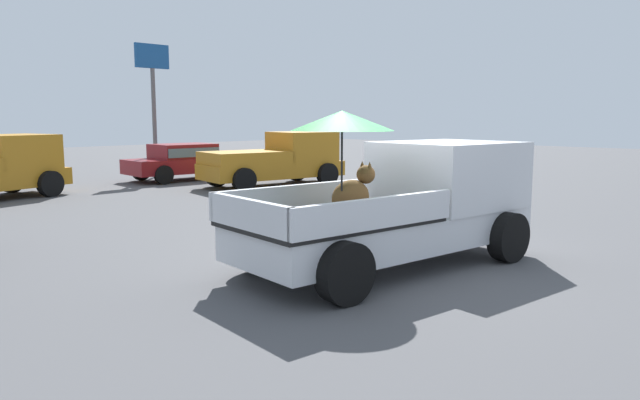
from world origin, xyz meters
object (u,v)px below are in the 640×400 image
(motel_sign, at_px, (153,84))
(parked_sedan_near, at_px, (185,160))
(pickup_truck_main, at_px, (407,201))
(pickup_truck_far, at_px, (278,160))

(motel_sign, bearing_deg, parked_sedan_near, -85.72)
(pickup_truck_main, height_order, pickup_truck_far, pickup_truck_main)
(pickup_truck_far, distance_m, parked_sedan_near, 4.02)
(pickup_truck_far, height_order, motel_sign, motel_sign)
(parked_sedan_near, relative_size, motel_sign, 0.88)
(pickup_truck_main, distance_m, pickup_truck_far, 11.12)
(pickup_truck_far, distance_m, motel_sign, 6.37)
(motel_sign, bearing_deg, pickup_truck_far, -77.38)
(pickup_truck_main, relative_size, parked_sedan_near, 1.19)
(motel_sign, bearing_deg, pickup_truck_main, -106.82)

